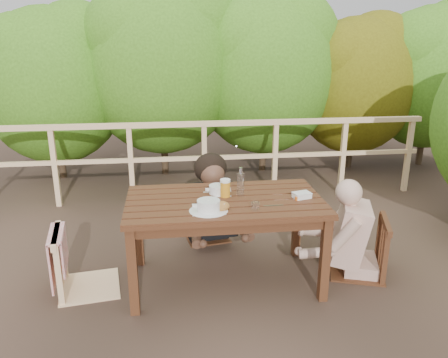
{
  "coord_description": "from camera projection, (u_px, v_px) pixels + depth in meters",
  "views": [
    {
      "loc": [
        -0.43,
        -3.35,
        2.01
      ],
      "look_at": [
        0.0,
        0.05,
        0.9
      ],
      "focal_mm": 35.77,
      "sensor_mm": 36.0,
      "label": 1
    }
  ],
  "objects": [
    {
      "name": "ground",
      "position": [
        225.0,
        280.0,
        3.83
      ],
      "size": [
        60.0,
        60.0,
        0.0
      ],
      "primitive_type": "plane",
      "color": "#493428",
      "rests_on": "ground"
    },
    {
      "name": "bread_roll",
      "position": [
        221.0,
        206.0,
        3.38
      ],
      "size": [
        0.13,
        0.1,
        0.08
      ],
      "primitive_type": "ellipsoid",
      "color": "olive",
      "rests_on": "table"
    },
    {
      "name": "chair_left",
      "position": [
        84.0,
        233.0,
        3.57
      ],
      "size": [
        0.56,
        0.56,
        0.99
      ],
      "primitive_type": "cube",
      "rotation": [
        0.0,
        0.0,
        1.71
      ],
      "color": "#EABB89",
      "rests_on": "ground"
    },
    {
      "name": "bottle",
      "position": [
        241.0,
        182.0,
        3.66
      ],
      "size": [
        0.06,
        0.06,
        0.25
      ],
      "primitive_type": "cylinder",
      "color": "silver",
      "rests_on": "table"
    },
    {
      "name": "hedge_row",
      "position": [
        224.0,
        43.0,
        6.31
      ],
      "size": [
        6.6,
        1.6,
        3.8
      ],
      "primitive_type": null,
      "color": "#3B6C18",
      "rests_on": "ground"
    },
    {
      "name": "chair_right",
      "position": [
        361.0,
        222.0,
        3.84
      ],
      "size": [
        0.6,
        0.6,
        0.95
      ],
      "primitive_type": "cube",
      "rotation": [
        0.0,
        0.0,
        -1.9
      ],
      "color": "#402212",
      "rests_on": "ground"
    },
    {
      "name": "chair_far",
      "position": [
        206.0,
        199.0,
        4.52
      ],
      "size": [
        0.48,
        0.48,
        0.85
      ],
      "primitive_type": "cube",
      "rotation": [
        0.0,
        0.0,
        0.17
      ],
      "color": "#402212",
      "rests_on": "ground"
    },
    {
      "name": "butter_tub",
      "position": [
        302.0,
        196.0,
        3.62
      ],
      "size": [
        0.16,
        0.13,
        0.06
      ],
      "primitive_type": "cube",
      "rotation": [
        0.0,
        0.0,
        0.25
      ],
      "color": "silver",
      "rests_on": "table"
    },
    {
      "name": "table",
      "position": [
        225.0,
        242.0,
        3.72
      ],
      "size": [
        1.58,
        0.89,
        0.73
      ],
      "primitive_type": "cube",
      "color": "#402212",
      "rests_on": "ground"
    },
    {
      "name": "beer_glass",
      "position": [
        225.0,
        189.0,
        3.64
      ],
      "size": [
        0.08,
        0.08,
        0.16
      ],
      "primitive_type": "cylinder",
      "color": "#C96D17",
      "rests_on": "table"
    },
    {
      "name": "soup_near",
      "position": [
        208.0,
        206.0,
        3.35
      ],
      "size": [
        0.29,
        0.29,
        0.1
      ],
      "primitive_type": "cylinder",
      "color": "white",
      "rests_on": "table"
    },
    {
      "name": "woman",
      "position": [
        206.0,
        171.0,
        4.45
      ],
      "size": [
        0.69,
        0.79,
        1.43
      ],
      "primitive_type": null,
      "rotation": [
        0.0,
        0.0,
        3.31
      ],
      "color": "black",
      "rests_on": "ground"
    },
    {
      "name": "tumbler",
      "position": [
        255.0,
        207.0,
        3.37
      ],
      "size": [
        0.07,
        0.07,
        0.08
      ],
      "primitive_type": "cylinder",
      "color": "silver",
      "rests_on": "table"
    },
    {
      "name": "soup_far",
      "position": [
        218.0,
        190.0,
        3.72
      ],
      "size": [
        0.25,
        0.25,
        0.08
      ],
      "primitive_type": "cylinder",
      "color": "silver",
      "rests_on": "table"
    },
    {
      "name": "railing",
      "position": [
        204.0,
        161.0,
        5.56
      ],
      "size": [
        5.6,
        0.1,
        1.01
      ],
      "primitive_type": "cube",
      "color": "#EABB89",
      "rests_on": "ground"
    },
    {
      "name": "diner_right",
      "position": [
        367.0,
        198.0,
        3.77
      ],
      "size": [
        0.83,
        0.75,
        1.39
      ],
      "primitive_type": null,
      "rotation": [
        0.0,
        0.0,
        1.24
      ],
      "color": "tan",
      "rests_on": "ground"
    }
  ]
}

